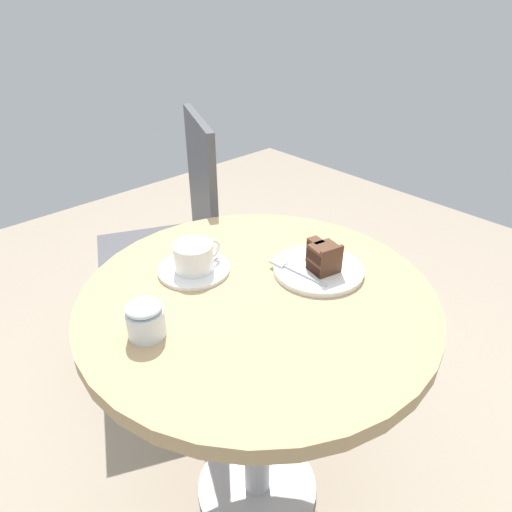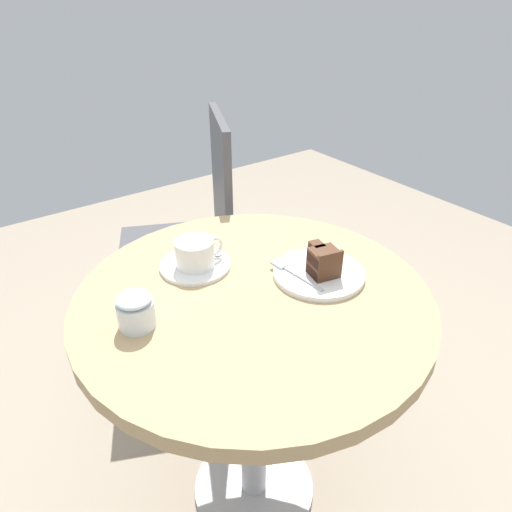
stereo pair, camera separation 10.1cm
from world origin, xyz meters
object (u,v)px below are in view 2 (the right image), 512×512
Objects in this scene: cafe_chair at (198,226)px; sugar_pot at (136,310)px; fork at (291,271)px; teaspoon at (207,254)px; cake_plate at (319,273)px; coffee_cup at (196,252)px; napkin at (322,261)px; saucer at (195,265)px; cake_slice at (323,261)px.

sugar_pot is (-0.44, -0.57, 0.20)m from cafe_chair.
fork is at bearing 15.64° from cafe_chair.
cake_plate is at bearing -12.91° from teaspoon.
coffee_cup is at bearing 39.80° from fork.
cake_plate reaches higher than napkin.
cafe_chair is at bearing -13.81° from fork.
saucer is 0.28m from cake_plate.
cake_plate is (0.16, -0.21, -0.01)m from teaspoon.
saucer is at bearing 31.32° from sugar_pot.
cake_plate is 2.79× the size of sugar_pot.
napkin is (0.25, -0.16, -0.00)m from saucer.
coffee_cup is 0.79× the size of fork.
cake_plate is 0.22× the size of cafe_chair.
sugar_pot reaches higher than cake_plate.
napkin is at bearing -5.13° from sugar_pot.
saucer is 1.36× the size of coffee_cup.
coffee_cup is 0.28m from cake_slice.
fork is at bearing -46.77° from saucer.
fork is (0.11, -0.18, 0.00)m from teaspoon.
cake_slice is (0.16, -0.22, 0.03)m from teaspoon.
napkin is at bearing 24.67° from cafe_chair.
sugar_pot reaches higher than teaspoon.
teaspoon is 0.27m from napkin.
cafe_chair is at bearing 85.61° from cake_plate.
cake_plate is at bearing -43.48° from saucer.
cafe_chair reaches higher than cake_slice.
coffee_cup is at bearing -3.83° from cafe_chair.
teaspoon is (0.04, 0.02, -0.03)m from coffee_cup.
sugar_pot is (-0.34, 0.04, 0.02)m from fork.
fork is at bearing -18.98° from teaspoon.
cake_slice is at bearing -12.56° from sugar_pot.
cake_slice is at bearing -14.43° from teaspoon.
cake_slice is 0.09× the size of cafe_chair.
teaspoon is 0.27m from cake_plate.
fork is at bearing 140.04° from cake_slice.
coffee_cup reaches higher than saucer.
saucer is 2.23× the size of sugar_pot.
napkin is (0.21, -0.17, -0.01)m from teaspoon.
cake_slice is at bearing -134.26° from fork.
saucer is 1.07× the size of fork.
coffee_cup is at bearing -84.05° from saucer.
cake_slice reaches higher than cake_plate.
coffee_cup is 0.06m from teaspoon.
coffee_cup is 0.56m from cafe_chair.
fork is at bearing 148.20° from cake_plate.
coffee_cup is (0.00, -0.01, 0.04)m from saucer.
sugar_pot is (-0.23, -0.13, 0.03)m from teaspoon.
napkin is 2.26× the size of sugar_pot.
napkin is (0.05, 0.05, -0.04)m from cake_slice.
sugar_pot is at bearing -110.62° from teaspoon.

